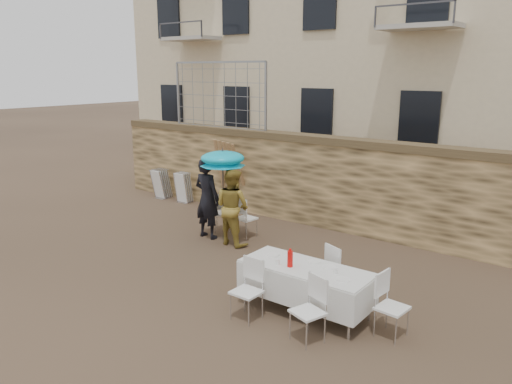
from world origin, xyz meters
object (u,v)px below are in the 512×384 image
Objects in this scene: couple_chair_right at (246,217)px; banquet_table at (306,269)px; chair_stack_left at (165,182)px; table_chair_front_right at (308,311)px; man_suit at (207,198)px; umbrella at (223,161)px; woman_dress at (232,207)px; couple_chair_left at (223,212)px; table_chair_front_left at (247,290)px; table_chair_back at (340,271)px; chair_stack_right at (186,186)px; table_chair_side at (392,306)px; soda_bottle at (290,259)px.

banquet_table is at bearing 149.27° from couple_chair_right.
table_chair_front_right is at bearing -30.27° from chair_stack_left.
umbrella is at bearing -164.98° from man_suit.
woman_dress reaches higher than chair_stack_left.
couple_chair_left is at bearing 131.63° from umbrella.
table_chair_front_left is (3.15, -2.56, -0.46)m from man_suit.
banquet_table is 0.86m from table_chair_back.
umbrella reaches higher than banquet_table.
woman_dress is at bearing 162.11° from table_chair_front_right.
table_chair_front_right reaches higher than chair_stack_right.
couple_chair_left is at bearing 72.44° from table_chair_side.
couple_chair_left reaches higher than chair_stack_left.
couple_chair_left is 3.07m from chair_stack_right.
table_chair_front_left is at bearing 119.12° from table_chair_side.
table_chair_front_left is (-0.40, -0.60, -0.43)m from soda_bottle.
umbrella is at bearing 163.65° from table_chair_front_right.
soda_bottle reaches higher than couple_chair_left.
chair_stack_right is (-6.65, 3.03, -0.02)m from table_chair_back.
chair_stack_left is at bearing -11.99° from couple_chair_right.
woman_dress is 1.79× the size of couple_chair_left.
umbrella reaches higher than chair_stack_right.
soda_bottle is (3.55, -2.51, 0.43)m from couple_chair_left.
table_chair_front_left and table_chair_front_right have the same top height.
chair_stack_left is at bearing 146.84° from table_chair_front_left.
chair_stack_right is (-3.40, 1.47, -0.02)m from couple_chair_right.
couple_chair_right is 1.00× the size of table_chair_back.
chair_stack_right is at bearing -63.21° from couple_chair_left.
chair_stack_left is at bearing -28.40° from man_suit.
table_chair_back is (3.20, -1.01, -0.38)m from woman_dress.
couple_chair_right is at bearing 138.68° from soda_bottle.
banquet_table is at bearing -30.72° from chair_stack_right.
table_chair_front_left is at bearing 135.22° from couple_chair_right.
couple_chair_right is 1.04× the size of chair_stack_left.
table_chair_side is (1.20, -0.70, 0.00)m from table_chair_back.
chair_stack_left is at bearing 154.29° from umbrella.
woman_dress is 1.79× the size of table_chair_front_right.
banquet_table is at bearing 36.87° from soda_bottle.
table_chair_side is at bearing 8.88° from soda_bottle.
table_chair_front_right is 1.00× the size of table_chair_back.
man_suit is at bearing 151.15° from soda_bottle.
banquet_table is 2.19× the size of table_chair_back.
table_chair_side is at bearing 61.61° from table_chair_front_right.
banquet_table is 2.19× the size of table_chair_side.
table_chair_side is (5.15, -1.71, -0.46)m from man_suit.
umbrella reaches higher than table_chair_back.
couple_chair_right is at bearing -18.94° from chair_stack_left.
soda_bottle reaches higher than table_chair_side.
table_chair_side is at bearing 121.81° from couple_chair_left.
table_chair_front_right is (0.70, -0.60, -0.43)m from soda_bottle.
table_chair_side is (5.15, -2.26, 0.00)m from couple_chair_left.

